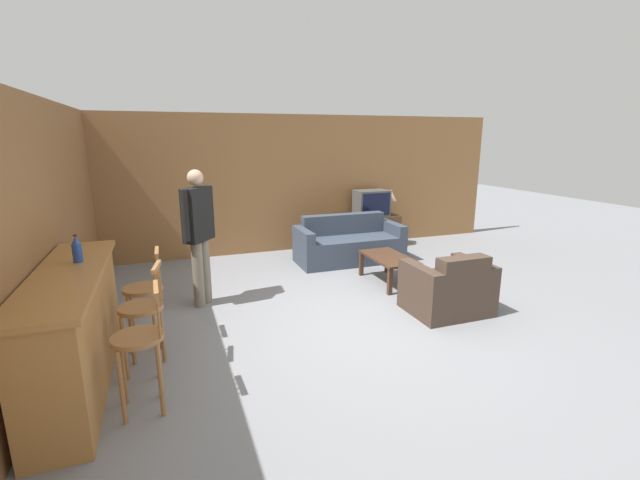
{
  "coord_description": "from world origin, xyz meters",
  "views": [
    {
      "loc": [
        -2.04,
        -4.32,
        2.19
      ],
      "look_at": [
        -0.14,
        0.88,
        0.85
      ],
      "focal_mm": 24.0,
      "sensor_mm": 36.0,
      "label": 1
    }
  ],
  "objects_px": {
    "bar_chair_far": "(145,295)",
    "bottle": "(77,250)",
    "bar_chair_near": "(140,346)",
    "tv_unit": "(371,231)",
    "couch_far": "(348,245)",
    "tv": "(371,203)",
    "bar_chair_mid": "(143,315)",
    "coffee_table": "(389,260)",
    "armchair_near": "(448,289)",
    "table_lamp": "(391,196)",
    "person_by_window": "(199,230)"
  },
  "relations": [
    {
      "from": "bar_chair_mid",
      "to": "tv_unit",
      "type": "distance_m",
      "value": 5.47
    },
    {
      "from": "bar_chair_mid",
      "to": "bar_chair_far",
      "type": "xyz_separation_m",
      "value": [
        0.0,
        0.54,
        0.0
      ]
    },
    {
      "from": "person_by_window",
      "to": "coffee_table",
      "type": "bearing_deg",
      "value": -1.82
    },
    {
      "from": "tv",
      "to": "bottle",
      "type": "bearing_deg",
      "value": -144.86
    },
    {
      "from": "bar_chair_mid",
      "to": "tv",
      "type": "xyz_separation_m",
      "value": [
        4.16,
        3.54,
        0.33
      ]
    },
    {
      "from": "armchair_near",
      "to": "person_by_window",
      "type": "bearing_deg",
      "value": 155.02
    },
    {
      "from": "table_lamp",
      "to": "person_by_window",
      "type": "relative_size",
      "value": 0.29
    },
    {
      "from": "armchair_near",
      "to": "person_by_window",
      "type": "distance_m",
      "value": 3.28
    },
    {
      "from": "bar_chair_mid",
      "to": "armchair_near",
      "type": "relative_size",
      "value": 1.08
    },
    {
      "from": "bar_chair_mid",
      "to": "table_lamp",
      "type": "distance_m",
      "value": 5.82
    },
    {
      "from": "armchair_near",
      "to": "tv",
      "type": "bearing_deg",
      "value": 80.03
    },
    {
      "from": "bar_chair_mid",
      "to": "tv_unit",
      "type": "xyz_separation_m",
      "value": [
        4.16,
        3.55,
        -0.25
      ]
    },
    {
      "from": "bar_chair_far",
      "to": "tv_unit",
      "type": "relative_size",
      "value": 0.92
    },
    {
      "from": "armchair_near",
      "to": "person_by_window",
      "type": "xyz_separation_m",
      "value": [
        -2.91,
        1.35,
        0.71
      ]
    },
    {
      "from": "bar_chair_far",
      "to": "table_lamp",
      "type": "relative_size",
      "value": 2.04
    },
    {
      "from": "couch_far",
      "to": "bottle",
      "type": "height_order",
      "value": "bottle"
    },
    {
      "from": "tv",
      "to": "table_lamp",
      "type": "relative_size",
      "value": 1.28
    },
    {
      "from": "bar_chair_near",
      "to": "tv_unit",
      "type": "bearing_deg",
      "value": 45.24
    },
    {
      "from": "couch_far",
      "to": "table_lamp",
      "type": "relative_size",
      "value": 3.65
    },
    {
      "from": "table_lamp",
      "to": "tv_unit",
      "type": "bearing_deg",
      "value": 180.0
    },
    {
      "from": "bar_chair_mid",
      "to": "couch_far",
      "type": "relative_size",
      "value": 0.56
    },
    {
      "from": "couch_far",
      "to": "tv",
      "type": "relative_size",
      "value": 2.86
    },
    {
      "from": "bar_chair_far",
      "to": "armchair_near",
      "type": "distance_m",
      "value": 3.59
    },
    {
      "from": "table_lamp",
      "to": "person_by_window",
      "type": "distance_m",
      "value": 4.41
    },
    {
      "from": "bar_chair_far",
      "to": "tv_unit",
      "type": "xyz_separation_m",
      "value": [
        4.16,
        3.0,
        -0.25
      ]
    },
    {
      "from": "tv_unit",
      "to": "couch_far",
      "type": "bearing_deg",
      "value": -136.55
    },
    {
      "from": "bottle",
      "to": "bar_chair_mid",
      "type": "bearing_deg",
      "value": -26.38
    },
    {
      "from": "bar_chair_mid",
      "to": "table_lamp",
      "type": "bearing_deg",
      "value": 37.69
    },
    {
      "from": "couch_far",
      "to": "tv_unit",
      "type": "relative_size",
      "value": 1.65
    },
    {
      "from": "coffee_table",
      "to": "tv",
      "type": "xyz_separation_m",
      "value": [
        0.74,
        2.09,
        0.54
      ]
    },
    {
      "from": "bar_chair_mid",
      "to": "person_by_window",
      "type": "relative_size",
      "value": 0.59
    },
    {
      "from": "bar_chair_mid",
      "to": "coffee_table",
      "type": "relative_size",
      "value": 1.04
    },
    {
      "from": "couch_far",
      "to": "tv",
      "type": "xyz_separation_m",
      "value": [
        0.84,
        0.79,
        0.59
      ]
    },
    {
      "from": "bar_chair_far",
      "to": "armchair_near",
      "type": "bearing_deg",
      "value": -5.67
    },
    {
      "from": "tv",
      "to": "person_by_window",
      "type": "distance_m",
      "value": 4.03
    },
    {
      "from": "bar_chair_near",
      "to": "bottle",
      "type": "height_order",
      "value": "bottle"
    },
    {
      "from": "tv",
      "to": "tv_unit",
      "type": "bearing_deg",
      "value": 90.0
    },
    {
      "from": "bar_chair_far",
      "to": "bottle",
      "type": "relative_size",
      "value": 4.04
    },
    {
      "from": "coffee_table",
      "to": "tv",
      "type": "distance_m",
      "value": 2.28
    },
    {
      "from": "bottle",
      "to": "coffee_table",
      "type": "bearing_deg",
      "value": 16.96
    },
    {
      "from": "bar_chair_far",
      "to": "armchair_near",
      "type": "height_order",
      "value": "bar_chair_far"
    },
    {
      "from": "tv_unit",
      "to": "table_lamp",
      "type": "distance_m",
      "value": 0.82
    },
    {
      "from": "bar_chair_near",
      "to": "couch_far",
      "type": "relative_size",
      "value": 0.56
    },
    {
      "from": "coffee_table",
      "to": "table_lamp",
      "type": "relative_size",
      "value": 1.97
    },
    {
      "from": "coffee_table",
      "to": "person_by_window",
      "type": "distance_m",
      "value": 2.83
    },
    {
      "from": "armchair_near",
      "to": "tv_unit",
      "type": "relative_size",
      "value": 0.85
    },
    {
      "from": "armchair_near",
      "to": "tv_unit",
      "type": "height_order",
      "value": "armchair_near"
    },
    {
      "from": "bar_chair_near",
      "to": "tv_unit",
      "type": "distance_m",
      "value": 5.91
    },
    {
      "from": "coffee_table",
      "to": "tv_unit",
      "type": "relative_size",
      "value": 0.89
    },
    {
      "from": "bar_chair_mid",
      "to": "tv_unit",
      "type": "bearing_deg",
      "value": 40.48
    }
  ]
}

